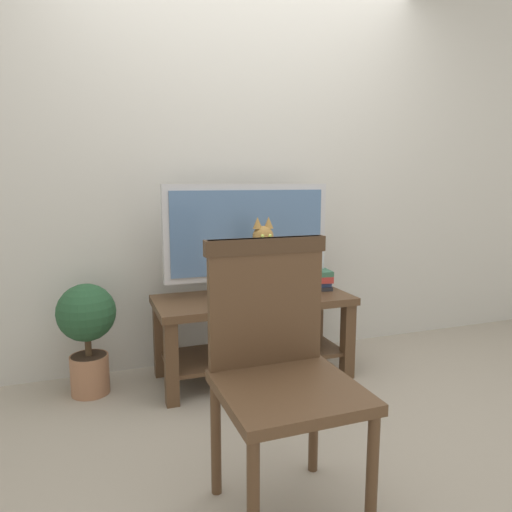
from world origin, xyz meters
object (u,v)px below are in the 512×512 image
object	(u,v)px
tv	(248,236)
media_box	(260,294)
cat	(261,264)
potted_plant	(87,328)
book_stack	(316,280)
wooden_chair	(278,356)
tv_stand	(253,321)

from	to	relation	value
tv	media_box	bearing A→B (deg)	-85.49
cat	potted_plant	distance (m)	1.05
tv	potted_plant	distance (m)	1.07
tv	media_box	distance (m)	0.37
tv	book_stack	size ratio (longest dim) A/B	4.70
cat	potted_plant	world-z (taller)	cat
media_box	wooden_chair	distance (m)	1.07
wooden_chair	media_box	bearing A→B (deg)	73.26
media_box	book_stack	size ratio (longest dim) A/B	1.58
tv	tv_stand	bearing A→B (deg)	-90.01
tv_stand	tv	world-z (taller)	tv
tv_stand	cat	size ratio (longest dim) A/B	2.77
media_box	potted_plant	bearing A→B (deg)	169.71
tv_stand	tv	distance (m)	0.52
tv	potted_plant	xyz separation A→B (m)	(-0.96, -0.00, -0.48)
media_box	tv	bearing A→B (deg)	94.51
cat	book_stack	size ratio (longest dim) A/B	1.93
book_stack	media_box	bearing A→B (deg)	-164.27
tv_stand	cat	xyz separation A→B (m)	(0.02, -0.10, 0.37)
media_box	wooden_chair	world-z (taller)	wooden_chair
tv_stand	wooden_chair	xyz separation A→B (m)	(-0.29, -1.10, 0.22)
tv	media_box	xyz separation A→B (m)	(0.01, -0.18, -0.33)
tv_stand	wooden_chair	bearing A→B (deg)	-104.91
media_box	book_stack	xyz separation A→B (m)	(0.43, 0.12, 0.03)
media_box	book_stack	distance (m)	0.45
media_box	book_stack	bearing A→B (deg)	15.73
tv_stand	media_box	world-z (taller)	media_box
media_box	potted_plant	size ratio (longest dim) A/B	0.55
cat	tv_stand	bearing A→B (deg)	99.09
wooden_chair	book_stack	distance (m)	1.36
tv_stand	media_box	distance (m)	0.20
tv	book_stack	bearing A→B (deg)	-7.45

